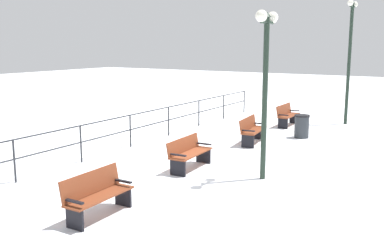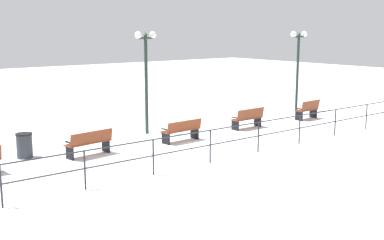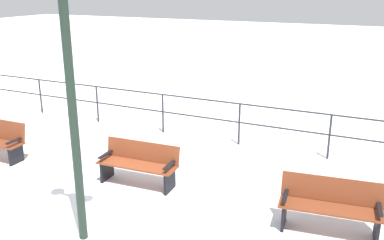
% 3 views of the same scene
% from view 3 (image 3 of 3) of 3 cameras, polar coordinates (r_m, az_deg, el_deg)
% --- Properties ---
extents(ground_plane, '(80.00, 80.00, 0.00)m').
position_cam_3_polar(ground_plane, '(8.98, -7.75, -8.93)').
color(ground_plane, white).
rests_on(ground_plane, ground).
extents(bench_third, '(0.66, 1.71, 0.87)m').
position_cam_3_polar(bench_third, '(8.96, -7.12, -5.71)').
color(bench_third, brown).
rests_on(bench_third, ground).
extents(bench_fourth, '(0.74, 1.73, 0.91)m').
position_cam_3_polar(bench_fourth, '(7.60, 18.01, -10.77)').
color(bench_fourth, brown).
rests_on(bench_fourth, ground).
extents(lamppost_middle, '(0.29, 1.00, 4.26)m').
position_cam_3_polar(lamppost_middle, '(6.48, -16.18, 7.37)').
color(lamppost_middle, '#1E2D23').
rests_on(lamppost_middle, ground).
extents(waterfront_railing, '(0.05, 20.26, 1.12)m').
position_cam_3_polar(waterfront_railing, '(11.38, 1.02, 1.18)').
color(waterfront_railing, '#26282D').
rests_on(waterfront_railing, ground).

